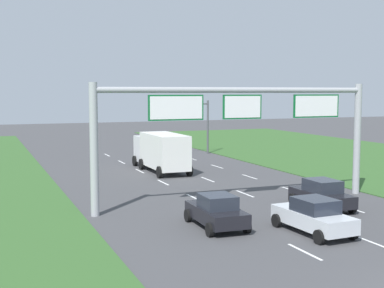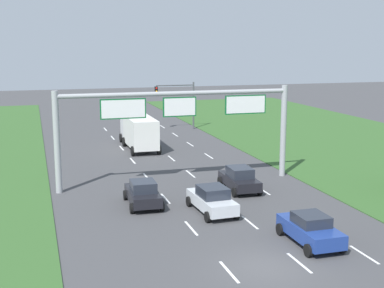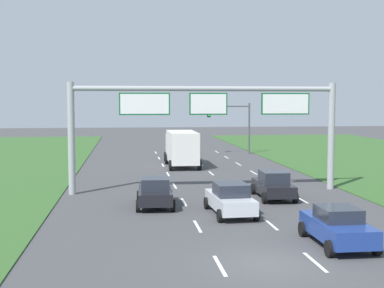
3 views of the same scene
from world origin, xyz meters
name	(u,v)px [view 3 (image 3 of 3)]	position (x,y,z in m)	size (l,w,h in m)	color
ground_plane	(268,264)	(0.00, 0.00, 0.00)	(200.00, 200.00, 0.00)	#424244
lane_dashes_inner_left	(184,202)	(-1.75, 12.00, 0.00)	(0.14, 62.40, 0.01)	white
lane_dashes_inner_right	(243,201)	(1.75, 12.00, 0.00)	(0.14, 62.40, 0.01)	white
lane_dashes_slip	(301,199)	(5.25, 12.00, 0.00)	(0.14, 62.40, 0.01)	white
car_near_red	(337,226)	(3.42, 2.06, 0.79)	(2.06, 4.19, 1.58)	navy
car_lead_silver	(273,185)	(3.69, 12.52, 0.81)	(2.11, 4.23, 1.65)	black
car_mid_lane	(230,199)	(0.25, 8.31, 0.82)	(2.21, 4.43, 1.65)	silver
car_far_ahead	(155,192)	(-3.46, 10.93, 0.79)	(2.18, 4.12, 1.62)	black
box_truck	(181,147)	(-0.14, 29.29, 1.71)	(2.70, 8.27, 3.13)	silver
sign_gantry	(208,115)	(0.15, 15.47, 4.95)	(17.24, 0.44, 7.00)	#9EA0A5
traffic_light_mast	(232,119)	(6.48, 39.34, 3.87)	(4.76, 0.49, 5.60)	#47494F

